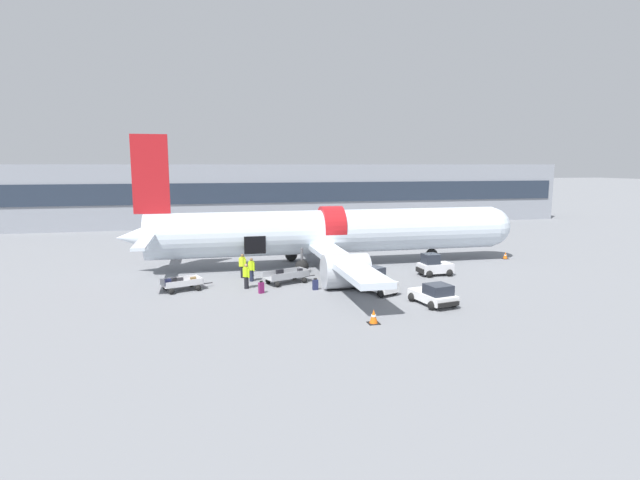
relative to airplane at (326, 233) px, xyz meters
name	(u,v)px	position (x,y,z in m)	size (l,w,h in m)	color
ground_plane	(333,271)	(0.02, -2.23, -2.81)	(500.00, 500.00, 0.00)	slate
terminal_strip	(275,194)	(0.02, 31.92, 1.50)	(87.39, 8.16, 8.61)	gray
airplane	(326,233)	(0.00, 0.00, 0.00)	(34.14, 31.11, 10.88)	silver
baggage_tug_lead	(434,266)	(7.30, -5.67, -2.09)	(2.70, 1.95, 1.72)	silver
baggage_tug_mid	(378,283)	(1.19, -9.85, -2.10)	(2.33, 2.91, 1.73)	white
baggage_tug_rear	(434,295)	(3.62, -13.37, -2.20)	(2.48, 3.41, 1.37)	white
baggage_cart_loading	(287,276)	(-4.26, -5.66, -2.33)	(4.10, 2.52, 1.02)	#999BA0
baggage_cart_queued	(182,284)	(-11.68, -6.15, -2.36)	(3.56, 2.41, 0.93)	silver
ground_crew_loader_a	(327,263)	(-0.78, -3.72, -1.86)	(0.58, 0.58, 1.81)	#2D2D33
ground_crew_loader_b	(246,276)	(-7.32, -6.68, -1.89)	(0.57, 0.57, 1.76)	black
ground_crew_driver	(251,269)	(-6.77, -4.53, -1.89)	(0.57, 0.57, 1.76)	#1E2338
ground_crew_supervisor	(334,270)	(-0.75, -5.66, -1.98)	(0.51, 0.51, 1.59)	black
ground_crew_helper	(243,265)	(-7.32, -3.20, -1.84)	(0.59, 0.59, 1.85)	black
suitcase_on_tarmac_upright	(315,285)	(-2.72, -8.11, -2.45)	(0.40, 0.27, 0.83)	#1E2347
suitcase_on_tarmac_spare	(261,288)	(-6.46, -8.20, -2.44)	(0.41, 0.34, 0.86)	#721951
safety_cone_nose	(505,256)	(16.77, -0.79, -2.52)	(0.57, 0.57, 0.63)	black
safety_cone_engine_left	(374,317)	(-1.21, -16.01, -2.44)	(0.64, 0.64, 0.80)	black
safety_cone_wingtip	(371,280)	(1.61, -7.23, -2.54)	(0.57, 0.57, 0.59)	black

